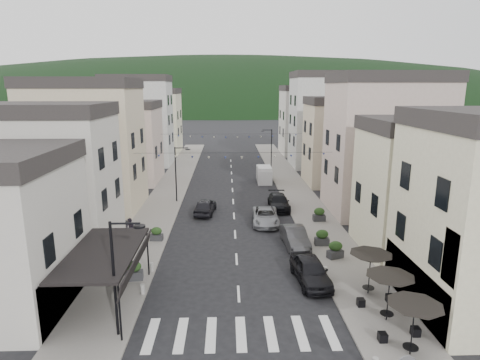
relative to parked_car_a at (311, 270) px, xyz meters
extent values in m
plane|color=black|center=(-4.60, -7.38, -0.80)|extent=(700.00, 700.00, 0.00)
cube|color=slate|center=(-12.10, 24.62, -0.74)|extent=(4.00, 76.00, 0.12)
cube|color=slate|center=(2.90, 24.62, -0.74)|extent=(4.00, 76.00, 0.12)
ellipsoid|color=black|center=(-4.60, 292.62, -0.80)|extent=(640.00, 360.00, 70.00)
cube|color=black|center=(-12.10, -2.38, 2.40)|extent=(3.60, 7.50, 0.15)
cube|color=black|center=(-10.30, -2.38, 1.90)|extent=(0.34, 7.50, 0.99)
cylinder|color=black|center=(-10.40, -5.88, 0.80)|extent=(0.10, 0.10, 3.20)
cylinder|color=black|center=(-10.40, 1.12, 0.80)|extent=(0.10, 0.10, 3.20)
cube|color=beige|center=(-19.10, 6.62, 4.20)|extent=(10.00, 7.00, 10.00)
cube|color=#262323|center=(-19.10, 6.62, 9.70)|extent=(10.20, 7.14, 1.00)
cube|color=#C0AF90|center=(-19.10, 16.62, 5.20)|extent=(10.00, 8.00, 12.00)
cube|color=#262323|center=(-19.10, 16.62, 11.70)|extent=(10.20, 8.16, 1.00)
cube|color=#B29C90|center=(-19.10, 28.62, 3.95)|extent=(10.00, 8.00, 9.50)
cube|color=#262323|center=(-19.10, 28.62, 9.20)|extent=(10.20, 8.16, 1.00)
cube|color=#A9AAA5|center=(-19.10, 40.62, 5.70)|extent=(10.00, 7.00, 13.00)
cube|color=#262323|center=(-19.10, 40.62, 12.70)|extent=(10.20, 7.14, 1.00)
cube|color=beige|center=(-19.10, 52.62, 4.70)|extent=(10.00, 9.00, 11.00)
cube|color=#262323|center=(-19.10, 52.62, 10.70)|extent=(10.20, 9.18, 1.00)
cube|color=beige|center=(9.90, 4.62, 3.70)|extent=(10.00, 7.00, 9.00)
cube|color=#262323|center=(9.90, 4.62, 8.70)|extent=(10.20, 7.14, 1.00)
cube|color=#B29C90|center=(9.90, 14.62, 5.45)|extent=(10.00, 8.00, 12.50)
cube|color=#262323|center=(9.90, 14.62, 12.20)|extent=(10.20, 8.16, 1.00)
cube|color=#C0AF90|center=(9.90, 26.62, 4.20)|extent=(10.00, 7.00, 10.00)
cube|color=#262323|center=(9.90, 26.62, 9.70)|extent=(10.20, 7.14, 1.00)
cube|color=#A9AAA5|center=(9.90, 38.62, 5.95)|extent=(10.00, 8.00, 13.50)
cube|color=#262323|center=(9.90, 38.62, 13.20)|extent=(10.20, 8.16, 1.00)
cube|color=beige|center=(9.90, 50.62, 4.95)|extent=(10.00, 9.00, 11.50)
cube|color=#262323|center=(9.90, 50.62, 11.20)|extent=(10.20, 9.18, 1.00)
cylinder|color=black|center=(3.10, -7.38, 0.47)|extent=(0.06, 0.06, 2.30)
cone|color=black|center=(3.10, -7.38, 1.57)|extent=(2.50, 2.50, 0.55)
cylinder|color=black|center=(3.10, -7.38, -0.31)|extent=(0.70, 0.70, 0.04)
cylinder|color=black|center=(3.10, -4.58, 0.47)|extent=(0.06, 0.06, 2.30)
cone|color=black|center=(3.10, -4.58, 1.57)|extent=(2.50, 2.50, 0.55)
cylinder|color=black|center=(3.10, -4.58, -0.31)|extent=(0.70, 0.70, 0.04)
cylinder|color=black|center=(3.10, -1.78, 0.47)|extent=(0.06, 0.06, 2.30)
cone|color=black|center=(3.10, -1.78, 1.57)|extent=(2.50, 2.50, 0.55)
cylinder|color=black|center=(3.10, -1.78, -0.31)|extent=(0.70, 0.70, 0.04)
cylinder|color=black|center=(-10.70, -5.38, 2.20)|extent=(0.14, 0.14, 6.00)
cylinder|color=black|center=(-10.00, -5.38, 5.10)|extent=(1.40, 0.10, 0.10)
cylinder|color=black|center=(-9.35, -5.38, 4.95)|extent=(0.56, 0.56, 0.08)
cylinder|color=black|center=(-10.70, 18.62, 2.20)|extent=(0.14, 0.14, 6.00)
cylinder|color=black|center=(-10.00, 18.62, 5.10)|extent=(1.40, 0.10, 0.10)
cylinder|color=black|center=(-9.35, 18.62, 4.95)|extent=(0.56, 0.56, 0.08)
cylinder|color=black|center=(1.50, 36.62, 2.20)|extent=(0.14, 0.14, 6.00)
cylinder|color=black|center=(0.80, 36.62, 5.10)|extent=(1.40, 0.10, 0.10)
cylinder|color=black|center=(0.15, 36.62, 4.95)|extent=(0.56, 0.56, 0.08)
cylinder|color=gray|center=(-10.30, -1.38, -0.38)|extent=(0.26, 0.26, 0.60)
cylinder|color=gray|center=(-10.30, 1.62, -0.38)|extent=(0.26, 0.26, 0.60)
cylinder|color=gray|center=(1.10, 0.62, -0.38)|extent=(0.26, 0.26, 0.60)
cylinder|color=black|center=(-4.60, 14.62, 5.20)|extent=(19.00, 0.02, 0.02)
cone|color=beige|center=(-13.31, 14.62, 5.02)|extent=(0.28, 0.28, 0.24)
cone|color=navy|center=(-11.72, 14.62, 4.93)|extent=(0.28, 0.28, 0.24)
cone|color=beige|center=(-10.14, 14.62, 4.85)|extent=(0.28, 0.28, 0.24)
cone|color=navy|center=(-8.56, 14.62, 4.78)|extent=(0.28, 0.28, 0.24)
cone|color=beige|center=(-6.97, 14.62, 4.74)|extent=(0.28, 0.28, 0.24)
cone|color=navy|center=(-5.39, 14.62, 4.71)|extent=(0.28, 0.28, 0.24)
cone|color=beige|center=(-3.81, 14.62, 4.71)|extent=(0.28, 0.28, 0.24)
cone|color=navy|center=(-2.22, 14.62, 4.74)|extent=(0.28, 0.28, 0.24)
cone|color=beige|center=(-0.64, 14.62, 4.78)|extent=(0.28, 0.28, 0.24)
cone|color=navy|center=(0.94, 14.62, 4.85)|extent=(0.28, 0.28, 0.24)
cone|color=beige|center=(2.53, 14.62, 4.93)|extent=(0.28, 0.28, 0.24)
cone|color=navy|center=(4.11, 14.62, 5.02)|extent=(0.28, 0.28, 0.24)
cylinder|color=black|center=(-4.60, 30.62, 5.20)|extent=(19.00, 0.02, 0.02)
cone|color=beige|center=(-13.31, 30.62, 5.02)|extent=(0.28, 0.28, 0.24)
cone|color=navy|center=(-11.72, 30.62, 4.93)|extent=(0.28, 0.28, 0.24)
cone|color=beige|center=(-10.14, 30.62, 4.85)|extent=(0.28, 0.28, 0.24)
cone|color=navy|center=(-8.56, 30.62, 4.78)|extent=(0.28, 0.28, 0.24)
cone|color=beige|center=(-6.97, 30.62, 4.74)|extent=(0.28, 0.28, 0.24)
cone|color=navy|center=(-5.39, 30.62, 4.71)|extent=(0.28, 0.28, 0.24)
cone|color=beige|center=(-3.81, 30.62, 4.71)|extent=(0.28, 0.28, 0.24)
cone|color=navy|center=(-2.22, 30.62, 4.74)|extent=(0.28, 0.28, 0.24)
cone|color=beige|center=(-0.64, 30.62, 4.78)|extent=(0.28, 0.28, 0.24)
cone|color=navy|center=(0.94, 30.62, 4.85)|extent=(0.28, 0.28, 0.24)
cone|color=beige|center=(2.53, 30.62, 4.93)|extent=(0.28, 0.28, 0.24)
cone|color=navy|center=(4.11, 30.62, 5.02)|extent=(0.28, 0.28, 0.24)
imported|color=black|center=(0.00, 0.00, 0.00)|extent=(2.28, 4.84, 1.60)
imported|color=#313133|center=(0.00, 5.91, -0.05)|extent=(1.86, 4.63, 1.50)
imported|color=gray|center=(-1.80, 11.28, -0.10)|extent=(2.51, 5.12, 1.40)
imported|color=black|center=(0.00, 15.83, -0.08)|extent=(2.11, 5.00, 1.44)
imported|color=black|center=(-7.40, 14.41, -0.04)|extent=(2.31, 4.63, 1.52)
cube|color=silver|center=(-0.40, 27.91, 0.14)|extent=(1.85, 4.52, 1.87)
cube|color=silver|center=(-0.41, 27.35, 1.12)|extent=(1.78, 3.02, 0.47)
cylinder|color=black|center=(-1.18, 26.24, -0.47)|extent=(0.24, 0.66, 0.65)
cylinder|color=black|center=(0.32, 26.21, -0.47)|extent=(0.24, 0.66, 0.65)
cylinder|color=black|center=(-1.12, 29.61, -0.47)|extent=(0.24, 0.66, 0.65)
cylinder|color=black|center=(0.38, 29.58, -0.47)|extent=(0.24, 0.66, 0.65)
imported|color=black|center=(-12.67, 3.44, 0.21)|extent=(0.66, 0.43, 1.79)
imported|color=black|center=(-13.15, 7.97, 0.12)|extent=(0.98, 0.92, 1.60)
cube|color=#303033|center=(-11.21, 0.46, -0.40)|extent=(1.19, 0.76, 0.56)
ellipsoid|color=#1B3313|center=(-11.21, 0.46, 0.22)|extent=(0.99, 0.63, 0.72)
cube|color=#2C2C2E|center=(-10.92, 7.20, -0.43)|extent=(1.02, 0.61, 0.49)
ellipsoid|color=#1B3313|center=(-10.92, 7.20, 0.11)|extent=(0.87, 0.55, 0.63)
cube|color=#2E2E30|center=(2.09, 5.81, -0.40)|extent=(1.14, 0.69, 0.55)
ellipsoid|color=#1B3313|center=(2.09, 5.81, 0.20)|extent=(0.97, 0.62, 0.71)
cube|color=#2D2D30|center=(2.49, 3.38, -0.40)|extent=(1.27, 0.99, 0.56)
ellipsoid|color=#1B3313|center=(2.49, 3.38, 0.21)|extent=(0.98, 0.63, 0.71)
cube|color=#2A2A2C|center=(3.18, 11.56, -0.40)|extent=(1.12, 0.63, 0.56)
ellipsoid|color=#1B3313|center=(3.18, 11.56, 0.21)|extent=(0.98, 0.63, 0.71)
camera|label=1|loc=(-5.24, -23.23, 11.26)|focal=30.00mm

